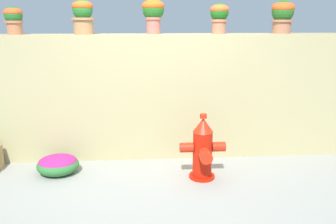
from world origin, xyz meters
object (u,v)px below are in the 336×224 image
potted_plant_3 (153,11)px  potted_plant_5 (283,14)px  potted_plant_2 (83,15)px  potted_plant_1 (14,18)px  flower_bush_left (58,164)px  fire_hydrant (203,150)px  potted_plant_4 (219,15)px

potted_plant_3 → potted_plant_5: potted_plant_3 is taller
potted_plant_2 → potted_plant_5: 2.63m
potted_plant_2 → potted_plant_1: bearing=179.6°
potted_plant_3 → flower_bush_left: potted_plant_3 is taller
potted_plant_2 → potted_plant_5: same height
potted_plant_5 → flower_bush_left: bearing=-169.1°
potted_plant_1 → flower_bush_left: 1.93m
flower_bush_left → fire_hydrant: bearing=-8.2°
fire_hydrant → flower_bush_left: (-1.79, 0.26, -0.24)m
potted_plant_2 → flower_bush_left: bearing=-122.9°
potted_plant_1 → potted_plant_5: bearing=0.6°
potted_plant_1 → potted_plant_4: (2.63, 0.02, 0.04)m
potted_plant_3 → flower_bush_left: size_ratio=0.86×
potted_plant_3 → potted_plant_5: size_ratio=1.03×
potted_plant_3 → fire_hydrant: potted_plant_3 is taller
potted_plant_1 → potted_plant_2: 0.87m
potted_plant_4 → potted_plant_1: bearing=-179.6°
potted_plant_1 → flower_bush_left: size_ratio=0.67×
potted_plant_5 → potted_plant_2: bearing=-179.1°
potted_plant_2 → potted_plant_5: bearing=0.9°
potted_plant_3 → flower_bush_left: bearing=-155.6°
flower_bush_left → potted_plant_4: bearing=14.7°
potted_plant_2 → fire_hydrant: (1.45, -0.79, -1.57)m
potted_plant_4 → flower_bush_left: 2.83m
potted_plant_4 → fire_hydrant: 1.79m
potted_plant_4 → potted_plant_5: bearing=1.2°
potted_plant_4 → flower_bush_left: size_ratio=0.75×
potted_plant_5 → fire_hydrant: (-1.18, -0.83, -1.58)m
potted_plant_2 → potted_plant_4: potted_plant_2 is taller
potted_plant_5 → flower_bush_left: 3.53m
potted_plant_1 → potted_plant_4: bearing=0.4°
potted_plant_3 → potted_plant_4: bearing=-0.6°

